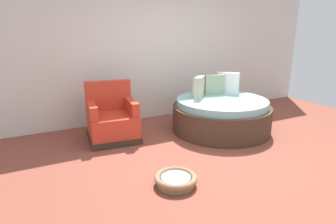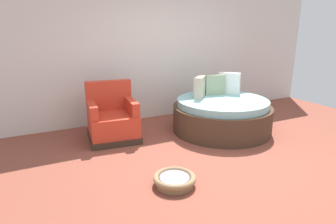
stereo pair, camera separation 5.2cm
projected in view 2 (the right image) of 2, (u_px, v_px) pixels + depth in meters
ground_plane at (221, 160)px, 4.09m from camera, size 8.00×8.00×0.02m
back_wall at (153, 45)px, 5.72m from camera, size 8.00×0.12×2.94m
round_daybed at (221, 114)px, 5.17m from camera, size 1.75×1.75×0.99m
red_armchair at (112, 119)px, 4.78m from camera, size 0.88×0.88×0.94m
pet_basket at (175, 180)px, 3.38m from camera, size 0.51×0.51×0.13m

